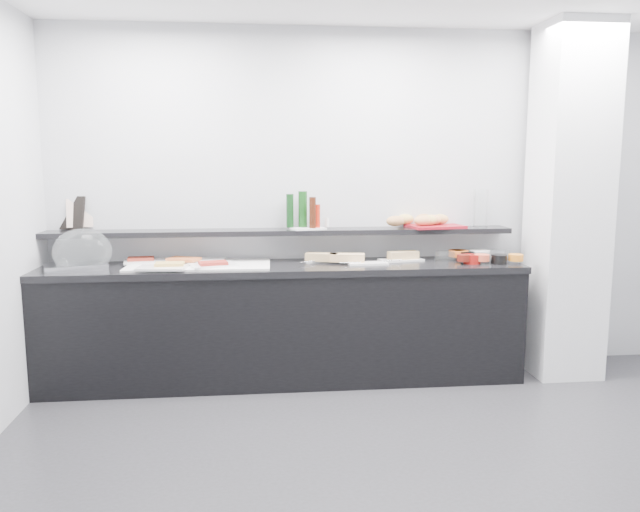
{
  "coord_description": "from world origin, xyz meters",
  "views": [
    {
      "loc": [
        -0.91,
        -2.94,
        1.66
      ],
      "look_at": [
        -0.45,
        1.45,
        1.0
      ],
      "focal_mm": 35.0,
      "sensor_mm": 36.0,
      "label": 1
    }
  ],
  "objects": [
    {
      "name": "bread_roll_ne",
      "position": [
        0.58,
        1.94,
        1.21
      ],
      "size": [
        0.15,
        0.12,
        0.08
      ],
      "primitive_type": "ellipsoid",
      "rotation": [
        0.0,
        0.0,
        -0.26
      ],
      "color": "tan",
      "rests_on": "bread_tray"
    },
    {
      "name": "linen_runner",
      "position": [
        -1.33,
        1.7,
        0.91
      ],
      "size": [
        1.06,
        0.52,
        0.01
      ],
      "primitive_type": "cube",
      "rotation": [
        0.0,
        0.0,
        -0.03
      ],
      "color": "white",
      "rests_on": "counter_top"
    },
    {
      "name": "tongs_left",
      "position": [
        -0.5,
        1.71,
        0.92
      ],
      "size": [
        0.15,
        0.07,
        0.01
      ],
      "primitive_type": "cylinder",
      "rotation": [
        0.0,
        1.57,
        0.44
      ],
      "color": "silver",
      "rests_on": "sandwich_plate_left"
    },
    {
      "name": "food_cheese",
      "position": [
        -1.53,
        1.57,
        0.94
      ],
      "size": [
        0.2,
        0.13,
        0.02
      ],
      "primitive_type": "cube",
      "rotation": [
        0.0,
        0.0,
        0.01
      ],
      "color": "#D5AF52",
      "rests_on": "platter_cheese"
    },
    {
      "name": "cloche_dome",
      "position": [
        -2.15,
        1.67,
        1.03
      ],
      "size": [
        0.47,
        0.37,
        0.34
      ],
      "primitive_type": "ellipsoid",
      "rotation": [
        0.0,
        0.0,
        0.27
      ],
      "color": "silver",
      "rests_on": "cloche_base"
    },
    {
      "name": "bowl_glass_fruit",
      "position": [
        0.57,
        1.77,
        0.94
      ],
      "size": [
        0.17,
        0.17,
        0.07
      ],
      "primitive_type": "cylinder",
      "rotation": [
        0.0,
        0.0,
        0.1
      ],
      "color": "silver",
      "rests_on": "counter_top"
    },
    {
      "name": "sandwich_food_right",
      "position": [
        0.24,
        1.79,
        0.94
      ],
      "size": [
        0.25,
        0.14,
        0.06
      ],
      "primitive_type": "cube",
      "rotation": [
        0.0,
        0.0,
        0.2
      ],
      "color": "tan",
      "rests_on": "sandwich_plate_right"
    },
    {
      "name": "fill_black_fruit",
      "position": [
        1.06,
        1.57,
        0.95
      ],
      "size": [
        0.12,
        0.12,
        0.05
      ],
      "primitive_type": "cylinder",
      "rotation": [
        0.0,
        0.0,
        0.07
      ],
      "color": "orange",
      "rests_on": "bowl_black_fruit"
    },
    {
      "name": "bowl_glass_salmon",
      "position": [
        0.82,
        1.63,
        0.94
      ],
      "size": [
        0.18,
        0.18,
        0.07
      ],
      "primitive_type": "cylinder",
      "rotation": [
        0.0,
        0.0,
        -0.25
      ],
      "color": "white",
      "rests_on": "counter_top"
    },
    {
      "name": "bottle_hot",
      "position": [
        -0.43,
        1.87,
        1.25
      ],
      "size": [
        0.05,
        0.05,
        0.18
      ],
      "primitive_type": "cylinder",
      "rotation": [
        0.0,
        0.0,
        0.02
      ],
      "color": "red",
      "rests_on": "condiment_tray"
    },
    {
      "name": "framed_print",
      "position": [
        -2.31,
        2.0,
        1.28
      ],
      "size": [
        0.22,
        0.14,
        0.26
      ],
      "primitive_type": "cube",
      "rotation": [
        -0.21,
        0.0,
        -0.37
      ],
      "color": "black",
      "rests_on": "wall_shelf"
    },
    {
      "name": "bowl_glass_cream",
      "position": [
        1.01,
        1.8,
        0.94
      ],
      "size": [
        0.25,
        0.25,
        0.07
      ],
      "primitive_type": "cylinder",
      "rotation": [
        0.0,
        0.0,
        0.32
      ],
      "color": "white",
      "rests_on": "counter_top"
    },
    {
      "name": "cloche_base",
      "position": [
        -2.21,
        1.67,
        0.92
      ],
      "size": [
        0.49,
        0.41,
        0.04
      ],
      "primitive_type": "cube",
      "rotation": [
        0.0,
        0.0,
        0.34
      ],
      "color": "#B6B8BD",
      "rests_on": "counter_top"
    },
    {
      "name": "platter_meat_b",
      "position": [
        -1.22,
        1.61,
        0.92
      ],
      "size": [
        0.38,
        0.32,
        0.01
      ],
      "primitive_type": "cube",
      "rotation": [
        0.0,
        0.0,
        0.35
      ],
      "color": "white",
      "rests_on": "linen_runner"
    },
    {
      "name": "sandwich_food_left",
      "position": [
        -0.4,
        1.76,
        0.94
      ],
      "size": [
        0.26,
        0.17,
        0.06
      ],
      "primitive_type": "cube",
      "rotation": [
        0.0,
        0.0,
        -0.34
      ],
      "color": "tan",
      "rests_on": "sandwich_plate_left"
    },
    {
      "name": "bread_roll_mide",
      "position": [
        0.5,
        1.9,
        1.21
      ],
      "size": [
        0.16,
        0.13,
        0.08
      ],
      "primitive_type": "ellipsoid",
      "rotation": [
        0.0,
        0.0,
        -0.4
      ],
      "color": "tan",
      "rests_on": "bread_tray"
    },
    {
      "name": "fill_glass_salmon",
      "position": [
        0.8,
        1.59,
        0.95
      ],
      "size": [
        0.13,
        0.13,
        0.05
      ],
      "primitive_type": "cylinder",
      "rotation": [
        0.0,
        0.0,
        0.19
      ],
      "color": "#DC5335",
      "rests_on": "bowl_glass_salmon"
    },
    {
      "name": "sandwich_plate_left",
      "position": [
        -0.34,
        1.82,
        0.91
      ],
      "size": [
        0.36,
        0.17,
        0.01
      ],
      "primitive_type": "cube",
      "rotation": [
        0.0,
        0.0,
        -0.03
      ],
      "color": "white",
      "rests_on": "counter_top"
    },
    {
      "name": "bottle_green_a",
      "position": [
        -0.64,
        1.9,
        1.29
      ],
      "size": [
        0.07,
        0.07,
        0.26
      ],
      "primitive_type": "cylinder",
      "rotation": [
        0.0,
        0.0,
        0.28
      ],
      "color": "black",
      "rests_on": "condiment_tray"
    },
    {
      "name": "tongs_mid",
      "position": [
        -0.21,
        1.63,
        0.92
      ],
      "size": [
        0.16,
        0.02,
        0.01
      ],
      "primitive_type": "cylinder",
      "rotation": [
        0.0,
        1.57,
        0.08
      ],
      "color": "#AEB0B5",
      "rests_on": "sandwich_plate_mid"
    },
    {
      "name": "fill_black_jam",
      "position": [
        0.7,
        1.83,
        0.95
      ],
      "size": [
        0.11,
        0.11,
        0.05
      ],
      "primitive_type": "cylinder",
      "rotation": [
        0.0,
        0.0,
        -0.09
      ],
      "color": "#611A0D",
      "rests_on": "bowl_black_jam"
    },
    {
      "name": "bread_roll_midw",
      "position": [
        0.45,
        1.86,
        1.21
      ],
      "size": [
        0.16,
        0.13,
        0.08
      ],
      "primitive_type": "ellipsoid",
      "rotation": [
        0.0,
        0.0,
        -0.29
      ],
      "color": "tan",
      "rests_on": "bread_tray"
    },
    {
      "name": "wall_shelf",
      "position": [
        -0.7,
        1.88,
        1.13
      ],
      "size": [
        3.6,
        0.25,
        0.04
      ],
      "primitive_type": "cube",
      "color": "black",
      "rests_on": "back_wall"
    },
    {
      "name": "tongs_right",
      "position": [
        0.13,
        1.7,
        0.92
      ],
      "size": [
        0.16,
        0.03,
        0.01
      ],
      "primitive_type": "cylinder",
      "rotation": [
        0.0,
        1.57,
        0.16
      ],
      "color": "silver",
      "rests_on": "sandwich_plate_right"
    },
    {
      "name": "fill_red_jam",
      "position": [
        0.66,
        1.59,
        0.95
      ],
      "size": [
        0.11,
        0.11,
        0.05
      ],
      "primitive_type": "cylinder",
      "rotation": [
        0.0,
        0.0,
        -0.1
      ],
      "color": "#54120C",
      "rests_on": "bowl_red_jam"
    },
    {
      "name": "platter_salmon",
      "position": [
        -1.3,
        1.85,
        0.92
      ],
      "size": [
        0.31,
        0.22,
        0.01
      ],
      "primitive_type": "cube",
      "rotation": [
        0.0,
        0.0,
        -0.07
      ],
      "color": "white",
      "rests_on": "linen_runner"
    },
    {
      "name": "fill_glass_cream",
      "position": [
        0.87,
        1.81,
        0.95
      ],
      "size": [
        0.2,
        0.2,
        0.05
      ],
      "primitive_type": "cylinder",
      "rotation": [
        0.0,
        0.0,
        0.25
      ],
      "color": "white",
      "rests_on": "bowl_glass_cream"
    },
    {
      "name": "bread_roll_nw",
      "position": [
        0.3,
        1.97,
        1.21
      ],
      "size": [
        0.15,
        0.11,
        0.08
      ],
      "primitive_type": "ellipsoid",
      "rotation": [
        0.0,
        0.0,
        0.17
      ],
      "color": "gold",
      "rests_on": "bread_tray"
    },
    {
      "name": "condiment_tray",
      "position": [
        -0.5,
        1.85,
        1.16
      ],
      "size": [
        0.29,
        0.22,
        0.01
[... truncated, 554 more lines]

